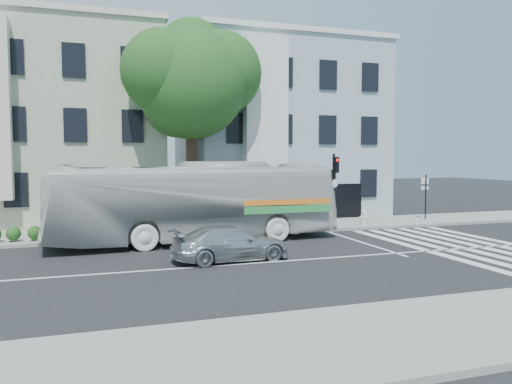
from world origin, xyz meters
name	(u,v)px	position (x,y,z in m)	size (l,w,h in m)	color
ground	(239,264)	(0.00, 0.00, 0.00)	(120.00, 120.00, 0.00)	black
sidewalk_far	(194,231)	(0.00, 8.00, 0.07)	(80.00, 4.00, 0.15)	gray
sidewalk_near	(350,341)	(0.00, -8.00, 0.07)	(80.00, 4.00, 0.15)	gray
building_left	(52,128)	(-7.00, 15.00, 5.50)	(12.00, 10.00, 11.00)	#A7AC91
building_right	(275,132)	(7.00, 15.00, 5.50)	(12.00, 10.00, 11.00)	#9BAFB8
street_tree	(191,78)	(0.06, 8.74, 7.83)	(7.30, 5.90, 11.10)	#2D2116
bus	(195,202)	(-0.51, 5.14, 1.80)	(12.94, 3.03, 3.60)	silver
sedan	(231,243)	(-0.08, 0.74, 0.63)	(4.37, 1.78, 1.27)	silver
hedge	(35,233)	(-7.29, 6.80, 0.50)	(8.50, 0.84, 0.70)	#225F1F
traffic_signal	(334,181)	(6.90, 6.11, 2.57)	(0.40, 0.52, 3.97)	black
fire_hydrant	(364,217)	(9.00, 6.71, 0.57)	(0.47, 0.28, 0.82)	silver
far_sign_pole	(425,191)	(13.73, 7.81, 1.81)	(0.48, 0.18, 2.63)	black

